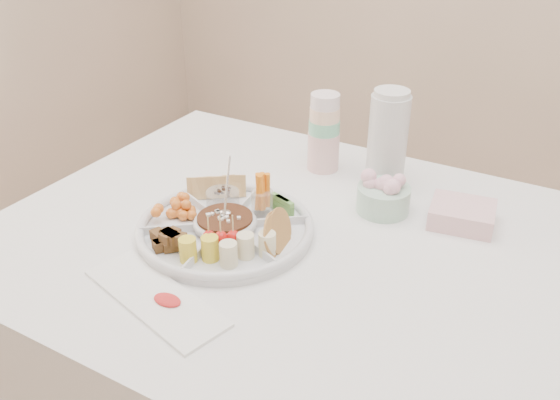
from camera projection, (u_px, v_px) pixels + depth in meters
The scene contains 14 objects.
dining_table at pixel (332, 379), 1.43m from camera, with size 1.52×1.02×0.76m, color white.
party_tray at pixel (225, 226), 1.29m from camera, with size 0.38×0.38×0.04m, color silver.
bean_dip at pixel (225, 223), 1.28m from camera, with size 0.12×0.12×0.04m, color black.
tortillas at pixel (281, 229), 1.23m from camera, with size 0.11×0.11×0.07m, color #A37839, non-canonical shape.
carrot_cucumber at pixel (273, 192), 1.34m from camera, with size 0.10×0.10×0.09m, color orange, non-canonical shape.
pita_raisins at pixel (222, 189), 1.39m from camera, with size 0.11×0.11×0.06m, color tan, non-canonical shape.
cherries at pixel (173, 209), 1.32m from camera, with size 0.11×0.11×0.04m, color #CE6C33, non-canonical shape.
granola_chunks at pixel (172, 241), 1.21m from camera, with size 0.11×0.11×0.05m, color #3E2010, non-canonical shape.
banana_tomato at pixel (228, 245), 1.16m from camera, with size 0.12×0.12×0.09m, color #F0DE8F, non-canonical shape.
cup_stack at pixel (324, 128), 1.53m from camera, with size 0.08×0.08×0.23m, color beige.
thermos at pixel (388, 138), 1.45m from camera, with size 0.10×0.10×0.25m, color silver.
flower_bowl at pixel (384, 193), 1.37m from camera, with size 0.12×0.12×0.09m, color #A9D2B5.
napkin_stack at pixel (462, 214), 1.33m from camera, with size 0.14×0.12×0.05m, color beige.
placemat at pixel (155, 297), 1.10m from camera, with size 0.33×0.11×0.01m, color white.
Camera 1 is at (0.41, -0.96, 1.46)m, focal length 38.00 mm.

